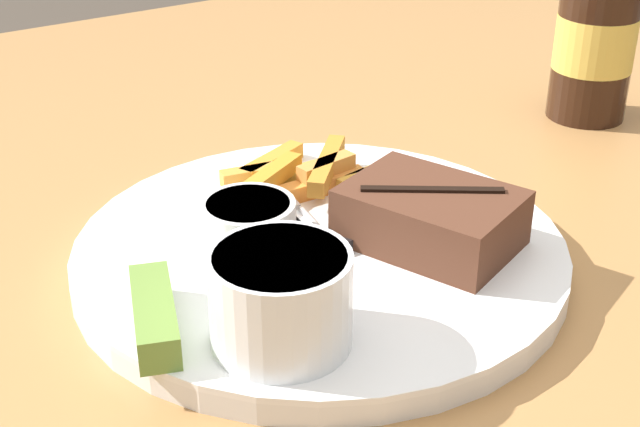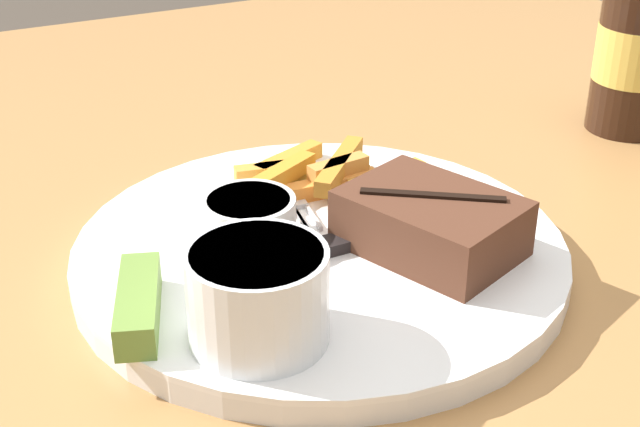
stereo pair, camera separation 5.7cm
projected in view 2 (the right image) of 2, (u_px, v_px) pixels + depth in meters
dining_table at (320, 351)px, 0.62m from camera, size 1.29×1.28×0.75m
dinner_plate at (320, 253)px, 0.58m from camera, size 0.32×0.32×0.02m
steak_portion at (431, 223)px, 0.56m from camera, size 0.13×0.11×0.04m
fries_pile at (322, 173)px, 0.64m from camera, size 0.10×0.14×0.02m
coleslaw_cup at (258, 291)px, 0.47m from camera, size 0.08×0.08×0.05m
dipping_sauce_cup at (249, 217)px, 0.57m from camera, size 0.06×0.06×0.03m
pickle_spear at (138, 304)px, 0.49m from camera, size 0.08×0.05×0.02m
fork_utensil at (285, 184)px, 0.65m from camera, size 0.13×0.03×0.00m
knife_utensil at (387, 232)px, 0.58m from camera, size 0.02×0.17×0.01m
beer_bottle at (638, 49)px, 0.76m from camera, size 0.07×0.07×0.20m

